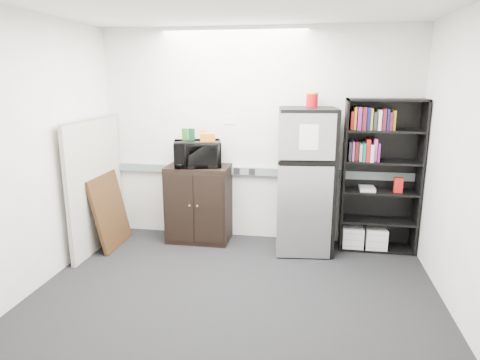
{
  "coord_description": "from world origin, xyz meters",
  "views": [
    {
      "loc": [
        0.68,
        -3.64,
        2.1
      ],
      "look_at": [
        -0.07,
        0.9,
        0.98
      ],
      "focal_mm": 32.0,
      "sensor_mm": 36.0,
      "label": 1
    }
  ],
  "objects": [
    {
      "name": "floor",
      "position": [
        0.0,
        0.0,
        0.0
      ],
      "size": [
        4.0,
        4.0,
        0.0
      ],
      "primitive_type": "plane",
      "color": "black",
      "rests_on": "ground"
    },
    {
      "name": "wall_back",
      "position": [
        0.0,
        1.75,
        1.35
      ],
      "size": [
        4.0,
        0.02,
        2.7
      ],
      "primitive_type": "cube",
      "color": "silver",
      "rests_on": "floor"
    },
    {
      "name": "wall_right",
      "position": [
        2.0,
        0.0,
        1.35
      ],
      "size": [
        0.02,
        3.5,
        2.7
      ],
      "primitive_type": "cube",
      "color": "silver",
      "rests_on": "floor"
    },
    {
      "name": "wall_left",
      "position": [
        -2.0,
        0.0,
        1.35
      ],
      "size": [
        0.02,
        3.5,
        2.7
      ],
      "primitive_type": "cube",
      "color": "silver",
      "rests_on": "floor"
    },
    {
      "name": "ceiling",
      "position": [
        0.0,
        0.0,
        2.7
      ],
      "size": [
        4.0,
        3.5,
        0.02
      ],
      "primitive_type": "cube",
      "color": "white",
      "rests_on": "wall_back"
    },
    {
      "name": "electrical_raceway",
      "position": [
        0.0,
        1.72,
        0.9
      ],
      "size": [
        3.92,
        0.05,
        0.1
      ],
      "primitive_type": "cube",
      "color": "slate",
      "rests_on": "wall_back"
    },
    {
      "name": "wall_note",
      "position": [
        -0.35,
        1.74,
        1.55
      ],
      "size": [
        0.14,
        0.0,
        0.1
      ],
      "primitive_type": "cube",
      "color": "white",
      "rests_on": "wall_back"
    },
    {
      "name": "bookshelf",
      "position": [
        1.51,
        1.57,
        0.97
      ],
      "size": [
        0.9,
        0.34,
        1.85
      ],
      "color": "black",
      "rests_on": "floor"
    },
    {
      "name": "cubicle_partition",
      "position": [
        -1.9,
        1.08,
        0.81
      ],
      "size": [
        0.06,
        1.3,
        1.62
      ],
      "color": "#A8A195",
      "rests_on": "floor"
    },
    {
      "name": "cabinet",
      "position": [
        -0.71,
        1.5,
        0.5
      ],
      "size": [
        0.79,
        0.53,
        0.99
      ],
      "color": "black",
      "rests_on": "floor"
    },
    {
      "name": "microwave",
      "position": [
        -0.71,
        1.48,
        1.15
      ],
      "size": [
        0.66,
        0.53,
        0.32
      ],
      "primitive_type": "imported",
      "rotation": [
        0.0,
        0.0,
        0.28
      ],
      "color": "black",
      "rests_on": "cabinet"
    },
    {
      "name": "snack_box_a",
      "position": [
        -0.88,
        1.52,
        1.39
      ],
      "size": [
        0.08,
        0.06,
        0.15
      ],
      "primitive_type": "cube",
      "rotation": [
        0.0,
        0.0,
        0.19
      ],
      "color": "#205017",
      "rests_on": "microwave"
    },
    {
      "name": "snack_box_b",
      "position": [
        -0.79,
        1.52,
        1.39
      ],
      "size": [
        0.08,
        0.06,
        0.15
      ],
      "primitive_type": "cube",
      "rotation": [
        0.0,
        0.0,
        -0.13
      ],
      "color": "#0C351C",
      "rests_on": "microwave"
    },
    {
      "name": "snack_box_c",
      "position": [
        -0.64,
        1.52,
        1.38
      ],
      "size": [
        0.08,
        0.06,
        0.14
      ],
      "primitive_type": "cube",
      "rotation": [
        0.0,
        0.0,
        0.16
      ],
      "color": "orange",
      "rests_on": "microwave"
    },
    {
      "name": "snack_bag",
      "position": [
        -0.58,
        1.47,
        1.36
      ],
      "size": [
        0.2,
        0.15,
        0.1
      ],
      "primitive_type": "cube",
      "rotation": [
        0.0,
        0.0,
        0.29
      ],
      "color": "#C86614",
      "rests_on": "microwave"
    },
    {
      "name": "refrigerator",
      "position": [
        0.64,
        1.42,
        0.87
      ],
      "size": [
        0.72,
        0.75,
        1.74
      ],
      "rotation": [
        0.0,
        0.0,
        0.1
      ],
      "color": "black",
      "rests_on": "floor"
    },
    {
      "name": "coffee_can",
      "position": [
        0.68,
        1.55,
        1.84
      ],
      "size": [
        0.14,
        0.14,
        0.19
      ],
      "color": "#B0080E",
      "rests_on": "refrigerator"
    },
    {
      "name": "framed_poster",
      "position": [
        -1.77,
        1.14,
        0.46
      ],
      "size": [
        0.23,
        0.72,
        0.91
      ],
      "rotation": [
        0.0,
        -0.2,
        0.0
      ],
      "color": "black",
      "rests_on": "floor"
    }
  ]
}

